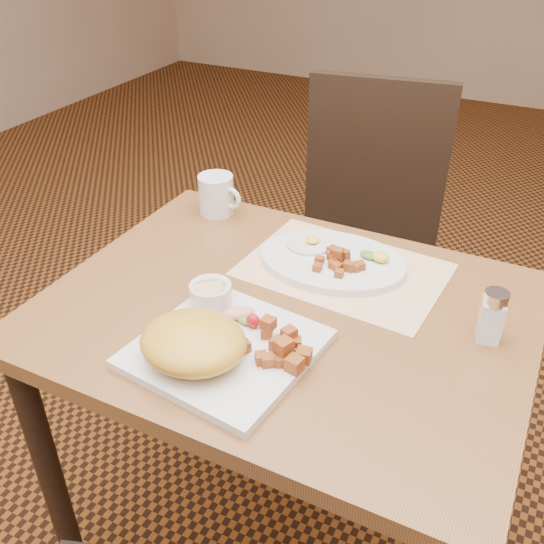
{
  "coord_description": "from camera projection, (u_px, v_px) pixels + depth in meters",
  "views": [
    {
      "loc": [
        0.39,
        -0.84,
        1.43
      ],
      "look_at": [
        -0.03,
        0.0,
        0.82
      ],
      "focal_mm": 40.0,
      "sensor_mm": 36.0,
      "label": 1
    }
  ],
  "objects": [
    {
      "name": "ground",
      "position": [
        282.0,
        542.0,
        1.55
      ],
      "size": [
        8.0,
        8.0,
        0.0
      ],
      "primitive_type": "plane",
      "color": "black",
      "rests_on": "ground"
    },
    {
      "name": "table",
      "position": [
        285.0,
        351.0,
        1.2
      ],
      "size": [
        0.9,
        0.7,
        0.75
      ],
      "color": "brown",
      "rests_on": "ground"
    },
    {
      "name": "chair_far",
      "position": [
        364.0,
        232.0,
        1.81
      ],
      "size": [
        0.48,
        0.49,
        0.97
      ],
      "rotation": [
        0.0,
        0.0,
        3.29
      ],
      "color": "black",
      "rests_on": "ground"
    },
    {
      "name": "placemat",
      "position": [
        343.0,
        270.0,
        1.25
      ],
      "size": [
        0.42,
        0.31,
        0.0
      ],
      "primitive_type": "cube",
      "rotation": [
        0.0,
        0.0,
        -0.07
      ],
      "color": "white",
      "rests_on": "table"
    },
    {
      "name": "plate_square",
      "position": [
        226.0,
        349.0,
        1.03
      ],
      "size": [
        0.31,
        0.31,
        0.02
      ],
      "primitive_type": "cube",
      "rotation": [
        0.0,
        0.0,
        -0.12
      ],
      "color": "silver",
      "rests_on": "table"
    },
    {
      "name": "plate_oval",
      "position": [
        333.0,
        261.0,
        1.26
      ],
      "size": [
        0.32,
        0.25,
        0.02
      ],
      "primitive_type": null,
      "rotation": [
        0.0,
        0.0,
        0.1
      ],
      "color": "silver",
      "rests_on": "placemat"
    },
    {
      "name": "hollandaise_mound",
      "position": [
        192.0,
        342.0,
        0.98
      ],
      "size": [
        0.19,
        0.16,
        0.07
      ],
      "color": "gold",
      "rests_on": "plate_square"
    },
    {
      "name": "ramekin",
      "position": [
        211.0,
        294.0,
        1.11
      ],
      "size": [
        0.08,
        0.08,
        0.04
      ],
      "color": "silver",
      "rests_on": "plate_square"
    },
    {
      "name": "garnish_sq",
      "position": [
        244.0,
        316.0,
        1.08
      ],
      "size": [
        0.08,
        0.06,
        0.03
      ],
      "color": "#387223",
      "rests_on": "plate_square"
    },
    {
      "name": "fried_egg",
      "position": [
        310.0,
        243.0,
        1.3
      ],
      "size": [
        0.1,
        0.1,
        0.02
      ],
      "color": "white",
      "rests_on": "plate_oval"
    },
    {
      "name": "garnish_ov",
      "position": [
        376.0,
        256.0,
        1.24
      ],
      "size": [
        0.07,
        0.04,
        0.02
      ],
      "color": "#387223",
      "rests_on": "plate_oval"
    },
    {
      "name": "salt_shaker",
      "position": [
        492.0,
        316.0,
        1.04
      ],
      "size": [
        0.05,
        0.05,
        0.1
      ],
      "color": "white",
      "rests_on": "table"
    },
    {
      "name": "coffee_mug",
      "position": [
        217.0,
        195.0,
        1.44
      ],
      "size": [
        0.11,
        0.08,
        0.09
      ],
      "color": "silver",
      "rests_on": "table"
    },
    {
      "name": "home_fries_sq",
      "position": [
        280.0,
        348.0,
        1.0
      ],
      "size": [
        0.13,
        0.1,
        0.04
      ],
      "color": "#A44F1A",
      "rests_on": "plate_square"
    },
    {
      "name": "home_fries_ov",
      "position": [
        338.0,
        259.0,
        1.23
      ],
      "size": [
        0.1,
        0.1,
        0.03
      ],
      "color": "#A44F1A",
      "rests_on": "plate_oval"
    }
  ]
}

